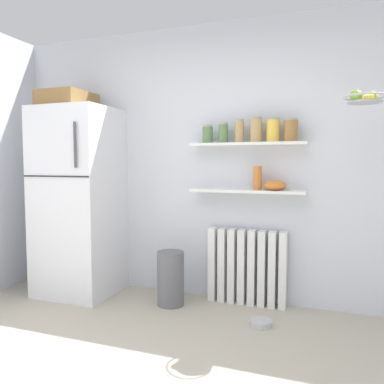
{
  "coord_description": "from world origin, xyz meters",
  "views": [
    {
      "loc": [
        0.93,
        -1.49,
        1.3
      ],
      "look_at": [
        -0.19,
        1.6,
        1.05
      ],
      "focal_mm": 35.61,
      "sensor_mm": 36.0,
      "label": 1
    }
  ],
  "objects_px": {
    "hanging_fruit_basket": "(364,97)",
    "pet_food_bowl": "(261,323)",
    "refrigerator": "(79,198)",
    "storage_jar_4": "(273,130)",
    "storage_jar_1": "(223,133)",
    "storage_jar_5": "(291,130)",
    "radiator": "(247,267)",
    "trash_bin": "(171,278)",
    "shelf_bowl": "(275,185)",
    "storage_jar_2": "(239,131)",
    "storage_jar_3": "(256,130)",
    "vase": "(257,178)",
    "storage_jar_0": "(208,134)"
  },
  "relations": [
    {
      "from": "refrigerator",
      "to": "trash_bin",
      "type": "height_order",
      "value": "refrigerator"
    },
    {
      "from": "storage_jar_0",
      "to": "storage_jar_5",
      "type": "height_order",
      "value": "storage_jar_5"
    },
    {
      "from": "vase",
      "to": "refrigerator",
      "type": "bearing_deg",
      "value": -172.71
    },
    {
      "from": "refrigerator",
      "to": "storage_jar_1",
      "type": "relative_size",
      "value": 10.71
    },
    {
      "from": "storage_jar_4",
      "to": "shelf_bowl",
      "type": "distance_m",
      "value": 0.48
    },
    {
      "from": "storage_jar_5",
      "to": "vase",
      "type": "xyz_separation_m",
      "value": [
        -0.28,
        -0.0,
        -0.41
      ]
    },
    {
      "from": "radiator",
      "to": "shelf_bowl",
      "type": "relative_size",
      "value": 3.61
    },
    {
      "from": "refrigerator",
      "to": "storage_jar_2",
      "type": "distance_m",
      "value": 1.71
    },
    {
      "from": "storage_jar_1",
      "to": "pet_food_bowl",
      "type": "height_order",
      "value": "storage_jar_1"
    },
    {
      "from": "radiator",
      "to": "trash_bin",
      "type": "bearing_deg",
      "value": -158.06
    },
    {
      "from": "radiator",
      "to": "pet_food_bowl",
      "type": "xyz_separation_m",
      "value": [
        0.21,
        -0.45,
        -0.32
      ]
    },
    {
      "from": "radiator",
      "to": "trash_bin",
      "type": "distance_m",
      "value": 0.71
    },
    {
      "from": "radiator",
      "to": "pet_food_bowl",
      "type": "bearing_deg",
      "value": -64.88
    },
    {
      "from": "storage_jar_5",
      "to": "pet_food_bowl",
      "type": "distance_m",
      "value": 1.62
    },
    {
      "from": "storage_jar_5",
      "to": "trash_bin",
      "type": "height_order",
      "value": "storage_jar_5"
    },
    {
      "from": "storage_jar_0",
      "to": "vase",
      "type": "xyz_separation_m",
      "value": [
        0.47,
        0.0,
        -0.4
      ]
    },
    {
      "from": "trash_bin",
      "to": "storage_jar_2",
      "type": "bearing_deg",
      "value": 21.94
    },
    {
      "from": "refrigerator",
      "to": "hanging_fruit_basket",
      "type": "xyz_separation_m",
      "value": [
        2.56,
        -0.12,
        0.82
      ]
    },
    {
      "from": "storage_jar_1",
      "to": "storage_jar_2",
      "type": "bearing_deg",
      "value": 0.0
    },
    {
      "from": "refrigerator",
      "to": "storage_jar_4",
      "type": "distance_m",
      "value": 1.99
    },
    {
      "from": "vase",
      "to": "storage_jar_2",
      "type": "bearing_deg",
      "value": 180.0
    },
    {
      "from": "radiator",
      "to": "storage_jar_0",
      "type": "distance_m",
      "value": 1.27
    },
    {
      "from": "vase",
      "to": "pet_food_bowl",
      "type": "bearing_deg",
      "value": -74.33
    },
    {
      "from": "shelf_bowl",
      "to": "storage_jar_5",
      "type": "bearing_deg",
      "value": 0.0
    },
    {
      "from": "storage_jar_0",
      "to": "hanging_fruit_basket",
      "type": "height_order",
      "value": "hanging_fruit_basket"
    },
    {
      "from": "storage_jar_2",
      "to": "radiator",
      "type": "bearing_deg",
      "value": 21.91
    },
    {
      "from": "refrigerator",
      "to": "storage_jar_2",
      "type": "height_order",
      "value": "refrigerator"
    },
    {
      "from": "storage_jar_1",
      "to": "storage_jar_4",
      "type": "bearing_deg",
      "value": 0.0
    },
    {
      "from": "hanging_fruit_basket",
      "to": "pet_food_bowl",
      "type": "bearing_deg",
      "value": -174.12
    },
    {
      "from": "storage_jar_1",
      "to": "trash_bin",
      "type": "xyz_separation_m",
      "value": [
        -0.43,
        -0.23,
        -1.33
      ]
    },
    {
      "from": "refrigerator",
      "to": "storage_jar_2",
      "type": "relative_size",
      "value": 9.63
    },
    {
      "from": "shelf_bowl",
      "to": "trash_bin",
      "type": "height_order",
      "value": "shelf_bowl"
    },
    {
      "from": "storage_jar_4",
      "to": "storage_jar_3",
      "type": "bearing_deg",
      "value": 180.0
    },
    {
      "from": "refrigerator",
      "to": "storage_jar_5",
      "type": "relative_size",
      "value": 9.89
    },
    {
      "from": "storage_jar_3",
      "to": "shelf_bowl",
      "type": "height_order",
      "value": "storage_jar_3"
    },
    {
      "from": "pet_food_bowl",
      "to": "trash_bin",
      "type": "bearing_deg",
      "value": 167.79
    },
    {
      "from": "storage_jar_5",
      "to": "shelf_bowl",
      "type": "bearing_deg",
      "value": -180.0
    },
    {
      "from": "pet_food_bowl",
      "to": "hanging_fruit_basket",
      "type": "height_order",
      "value": "hanging_fruit_basket"
    },
    {
      "from": "radiator",
      "to": "storage_jar_5",
      "type": "xyz_separation_m",
      "value": [
        0.37,
        -0.03,
        1.24
      ]
    },
    {
      "from": "vase",
      "to": "storage_jar_1",
      "type": "bearing_deg",
      "value": 180.0
    },
    {
      "from": "storage_jar_4",
      "to": "hanging_fruit_basket",
      "type": "bearing_deg",
      "value": -26.53
    },
    {
      "from": "storage_jar_1",
      "to": "vase",
      "type": "height_order",
      "value": "storage_jar_1"
    },
    {
      "from": "refrigerator",
      "to": "radiator",
      "type": "xyz_separation_m",
      "value": [
        1.64,
        0.25,
        -0.61
      ]
    },
    {
      "from": "storage_jar_5",
      "to": "radiator",
      "type": "bearing_deg",
      "value": 175.4
    },
    {
      "from": "storage_jar_3",
      "to": "refrigerator",
      "type": "bearing_deg",
      "value": -172.64
    },
    {
      "from": "storage_jar_5",
      "to": "vase",
      "type": "distance_m",
      "value": 0.5
    },
    {
      "from": "vase",
      "to": "trash_bin",
      "type": "height_order",
      "value": "vase"
    },
    {
      "from": "storage_jar_3",
      "to": "shelf_bowl",
      "type": "xyz_separation_m",
      "value": [
        0.17,
        0.0,
        -0.48
      ]
    },
    {
      "from": "vase",
      "to": "storage_jar_0",
      "type": "bearing_deg",
      "value": -180.0
    },
    {
      "from": "storage_jar_3",
      "to": "trash_bin",
      "type": "xyz_separation_m",
      "value": [
        -0.73,
        -0.23,
        -1.34
      ]
    }
  ]
}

